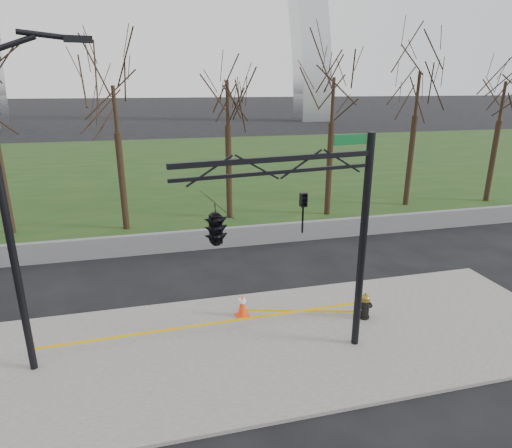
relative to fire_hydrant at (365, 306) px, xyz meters
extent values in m
plane|color=black|center=(-3.11, -0.54, -0.49)|extent=(500.00, 500.00, 0.00)
cube|color=slate|center=(-3.11, -0.54, -0.44)|extent=(18.00, 6.00, 0.10)
cube|color=#193A15|center=(-3.11, 29.46, -0.46)|extent=(120.00, 40.00, 0.06)
cube|color=#59595B|center=(-3.11, 7.46, -0.04)|extent=(60.00, 0.30, 0.90)
cylinder|color=black|center=(-0.01, 0.00, -0.36)|extent=(0.35, 0.35, 0.06)
cylinder|color=black|center=(-0.01, 0.00, -0.09)|extent=(0.26, 0.26, 0.61)
cylinder|color=black|center=(0.19, 0.08, -0.04)|extent=(0.25, 0.23, 0.16)
cylinder|color=black|center=(-0.15, -0.06, -0.07)|extent=(0.13, 0.13, 0.10)
cylinder|color=olive|center=(-0.01, 0.00, 0.24)|extent=(0.31, 0.31, 0.06)
ellipsoid|color=olive|center=(-0.01, 0.00, 0.30)|extent=(0.28, 0.28, 0.21)
cylinder|color=olive|center=(-0.01, 0.00, 0.42)|extent=(0.06, 0.06, 0.08)
cube|color=#FF3D0D|center=(-3.70, 1.02, -0.37)|extent=(0.46, 0.46, 0.04)
cone|color=#FF3D0D|center=(-3.70, 1.02, 0.01)|extent=(0.30, 0.30, 0.72)
cylinder|color=white|center=(-3.70, 1.02, 0.14)|extent=(0.23, 0.23, 0.11)
cylinder|color=black|center=(-9.51, -0.24, 3.51)|extent=(0.18, 0.18, 8.00)
cylinder|color=black|center=(-8.96, -0.14, 7.36)|extent=(1.26, 0.33, 0.56)
cylinder|color=black|center=(-8.12, 0.00, 7.61)|extent=(1.21, 0.32, 0.22)
cube|color=black|center=(-7.53, 0.10, 7.56)|extent=(0.63, 0.32, 0.14)
cylinder|color=black|center=(-0.92, -1.21, 2.51)|extent=(0.20, 0.20, 6.00)
cube|color=black|center=(-3.39, -1.56, 5.01)|extent=(4.97, 0.82, 0.12)
cube|color=black|center=(-3.39, -1.56, 4.71)|extent=(4.96, 0.78, 0.08)
cube|color=#0C5926|center=(-1.51, -1.29, 5.36)|extent=(0.90, 0.17, 0.25)
imported|color=black|center=(-2.70, -1.46, 3.66)|extent=(0.19, 0.22, 1.00)
imported|color=black|center=(-4.88, -1.77, 3.66)|extent=(0.87, 2.53, 1.00)
cube|color=#EFB30C|center=(-4.76, -0.12, 0.17)|extent=(9.49, 0.24, 0.08)
cube|color=#EFB30C|center=(-1.86, 0.51, -0.19)|extent=(3.69, 1.03, 0.08)
camera|label=1|loc=(-6.21, -10.79, 6.61)|focal=30.17mm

